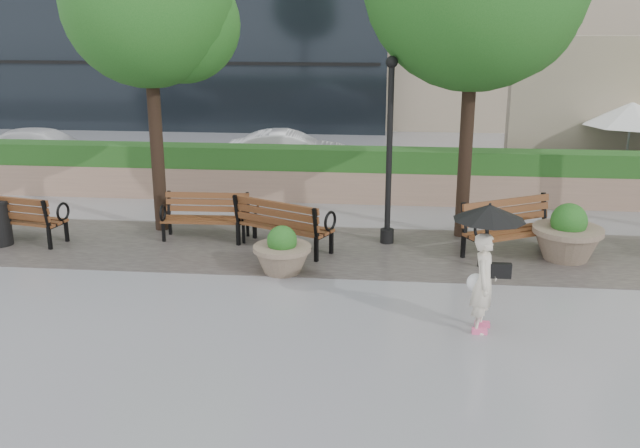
# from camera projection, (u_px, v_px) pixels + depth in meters

# --- Properties ---
(ground) EXTENTS (100.00, 100.00, 0.00)m
(ground) POSITION_uv_depth(u_px,v_px,m) (309.00, 309.00, 11.53)
(ground) COLOR gray
(ground) RESTS_ON ground
(cobble_strip) EXTENTS (28.00, 3.20, 0.01)m
(cobble_strip) POSITION_uv_depth(u_px,v_px,m) (326.00, 250.00, 14.38)
(cobble_strip) COLOR #383330
(cobble_strip) RESTS_ON ground
(hedge_wall) EXTENTS (24.00, 0.80, 1.35)m
(hedge_wall) POSITION_uv_depth(u_px,v_px,m) (341.00, 175.00, 18.01)
(hedge_wall) COLOR #A28068
(hedge_wall) RESTS_ON ground
(asphalt_street) EXTENTS (40.00, 7.00, 0.00)m
(asphalt_street) POSITION_uv_depth(u_px,v_px,m) (350.00, 167.00, 22.01)
(asphalt_street) COLOR black
(asphalt_street) RESTS_ON ground
(bench_0) EXTENTS (2.04, 1.16, 1.03)m
(bench_0) POSITION_uv_depth(u_px,v_px,m) (21.00, 228.00, 14.83)
(bench_0) COLOR brown
(bench_0) RESTS_ON ground
(bench_1) EXTENTS (1.81, 0.76, 0.96)m
(bench_1) POSITION_uv_depth(u_px,v_px,m) (206.00, 226.00, 15.01)
(bench_1) COLOR brown
(bench_1) RESTS_ON ground
(bench_2) EXTENTS (2.13, 1.59, 1.07)m
(bench_2) POSITION_uv_depth(u_px,v_px,m) (284.00, 235.00, 14.31)
(bench_2) COLOR brown
(bench_2) RESTS_ON ground
(bench_3) EXTENTS (2.16, 1.70, 1.09)m
(bench_3) POSITION_uv_depth(u_px,v_px,m) (513.00, 240.00, 13.97)
(bench_3) COLOR brown
(bench_3) RESTS_ON ground
(planter_left) EXTENTS (1.07, 1.07, 0.90)m
(planter_left) POSITION_uv_depth(u_px,v_px,m) (282.00, 254.00, 13.06)
(planter_left) COLOR #7F6B56
(planter_left) RESTS_ON ground
(planter_right) EXTENTS (1.34, 1.34, 1.12)m
(planter_right) POSITION_uv_depth(u_px,v_px,m) (567.00, 238.00, 13.73)
(planter_right) COLOR #7F6B56
(planter_right) RESTS_ON ground
(lamppost) EXTENTS (0.28, 0.28, 3.81)m
(lamppost) POSITION_uv_depth(u_px,v_px,m) (389.00, 164.00, 14.36)
(lamppost) COLOR black
(lamppost) RESTS_ON ground
(tree_0) EXTENTS (3.55, 3.48, 6.56)m
(tree_0) POSITION_uv_depth(u_px,v_px,m) (156.00, 8.00, 14.47)
(tree_0) COLOR black
(tree_0) RESTS_ON ground
(patio_umb_white) EXTENTS (2.50, 2.50, 2.30)m
(patio_umb_white) POSITION_uv_depth(u_px,v_px,m) (631.00, 114.00, 18.99)
(patio_umb_white) COLOR black
(patio_umb_white) RESTS_ON ground
(car_left) EXTENTS (4.17, 1.80, 1.19)m
(car_left) POSITION_uv_depth(u_px,v_px,m) (45.00, 149.00, 21.77)
(car_left) COLOR white
(car_left) RESTS_ON ground
(car_right) EXTENTS (3.81, 1.59, 1.23)m
(car_right) POSITION_uv_depth(u_px,v_px,m) (290.00, 152.00, 21.20)
(car_right) COLOR white
(car_right) RESTS_ON ground
(pedestrian) EXTENTS (1.06, 1.06, 1.95)m
(pedestrian) POSITION_uv_depth(u_px,v_px,m) (486.00, 255.00, 10.47)
(pedestrian) COLOR beige
(pedestrian) RESTS_ON ground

